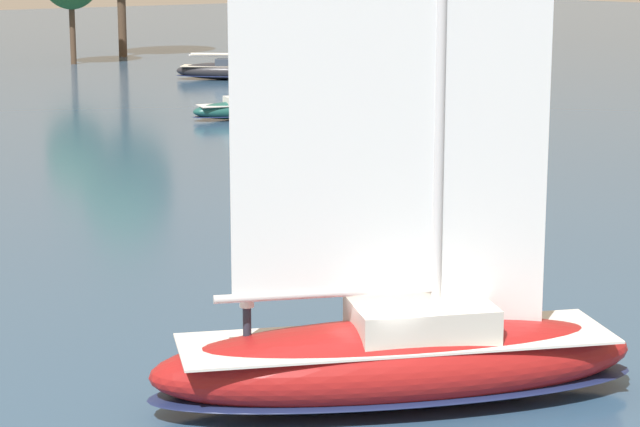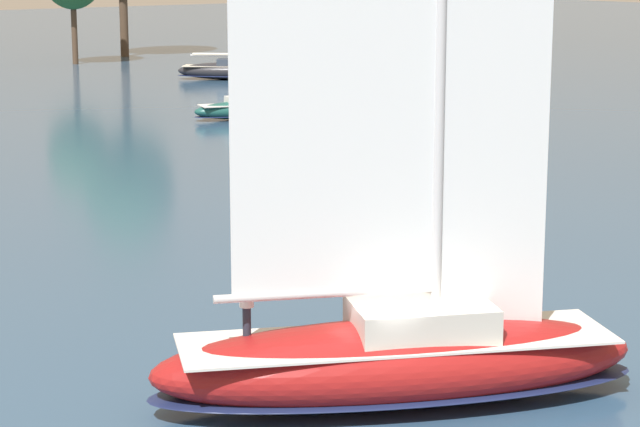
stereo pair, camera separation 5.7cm
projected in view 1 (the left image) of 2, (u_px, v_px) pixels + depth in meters
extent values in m
plane|color=#2D4C6B|center=(396.00, 401.00, 30.05)|extent=(400.00, 400.00, 0.00)
cylinder|color=#4C3828|center=(72.00, 28.00, 119.42)|extent=(0.55, 0.55, 6.92)
cylinder|color=#4C3828|center=(121.00, 4.00, 127.82)|extent=(0.86, 0.86, 10.72)
ellipsoid|color=maroon|center=(397.00, 362.00, 29.84)|extent=(12.08, 8.18, 2.01)
ellipsoid|color=#19234C|center=(396.00, 384.00, 29.95)|extent=(12.20, 8.27, 0.24)
cube|color=silver|center=(397.00, 338.00, 29.72)|extent=(10.57, 7.08, 0.06)
cube|color=beige|center=(421.00, 319.00, 29.75)|extent=(3.99, 3.54, 0.83)
cylinder|color=silver|center=(441.00, 24.00, 28.38)|extent=(0.24, 0.24, 14.78)
cylinder|color=silver|center=(327.00, 293.00, 29.13)|extent=(4.87, 2.53, 0.20)
cube|color=white|center=(336.00, 32.00, 27.93)|extent=(4.41, 2.18, 12.12)
cube|color=white|center=(495.00, 166.00, 29.34)|extent=(2.35, 1.17, 8.13)
cylinder|color=#232838|center=(247.00, 324.00, 29.31)|extent=(0.27, 0.27, 0.85)
cylinder|color=silver|center=(247.00, 293.00, 29.15)|extent=(0.46, 0.46, 0.65)
sphere|color=tan|center=(246.00, 275.00, 29.06)|extent=(0.24, 0.24, 0.24)
ellipsoid|color=#232328|center=(226.00, 71.00, 105.57)|extent=(7.80, 7.49, 1.44)
ellipsoid|color=#19234C|center=(226.00, 76.00, 105.65)|extent=(7.88, 7.57, 0.17)
cube|color=beige|center=(225.00, 66.00, 105.48)|extent=(6.80, 6.52, 0.06)
cube|color=#333D4C|center=(230.00, 62.00, 105.38)|extent=(2.86, 2.83, 0.59)
cylinder|color=silver|center=(232.00, 2.00, 104.33)|extent=(0.17, 0.17, 10.57)
cylinder|color=silver|center=(211.00, 55.00, 105.41)|extent=(2.88, 2.70, 0.14)
cylinder|color=silver|center=(211.00, 54.00, 105.39)|extent=(2.66, 2.50, 0.23)
ellipsoid|color=#194C47|center=(246.00, 110.00, 80.69)|extent=(7.34, 3.88, 1.20)
ellipsoid|color=#19234C|center=(246.00, 115.00, 80.75)|extent=(7.42, 3.92, 0.14)
cube|color=silver|center=(246.00, 104.00, 80.61)|extent=(6.44, 3.34, 0.06)
cube|color=silver|center=(240.00, 100.00, 80.43)|extent=(2.29, 1.89, 0.49)
cylinder|color=silver|center=(236.00, 35.00, 79.49)|extent=(0.14, 0.14, 8.84)
cylinder|color=silver|center=(261.00, 92.00, 80.83)|extent=(3.09, 1.01, 0.12)
cylinder|color=white|center=(261.00, 91.00, 80.81)|extent=(2.80, 0.99, 0.19)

